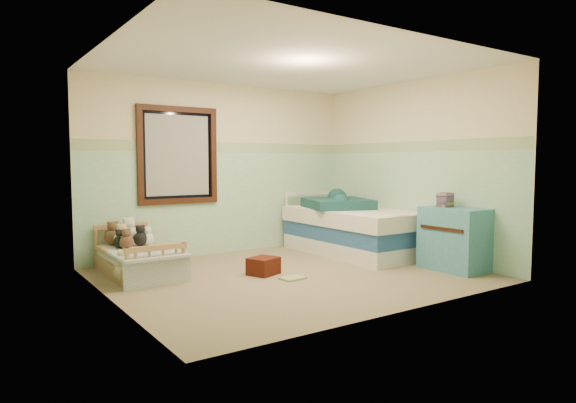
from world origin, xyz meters
TOP-DOWN VIEW (x-y plane):
  - floor at (0.00, 0.00)m, footprint 4.20×3.60m
  - ceiling at (0.00, 0.00)m, footprint 4.20×3.60m
  - wall_back at (0.00, 1.80)m, footprint 4.20×0.04m
  - wall_front at (0.00, -1.80)m, footprint 4.20×0.04m
  - wall_left at (-2.10, 0.00)m, footprint 0.04×3.60m
  - wall_right at (2.10, 0.00)m, footprint 0.04×3.60m
  - wainscot_mint at (0.00, 1.79)m, footprint 4.20×0.01m
  - border_strip at (0.00, 1.79)m, footprint 4.20×0.01m
  - window_frame at (-0.70, 1.76)m, footprint 1.16×0.06m
  - window_blinds at (-0.70, 1.77)m, footprint 0.92×0.01m
  - toddler_bed_frame at (-1.52, 1.05)m, footprint 0.70×1.39m
  - toddler_mattress at (-1.52, 1.05)m, footprint 0.64×1.33m
  - patchwork_quilt at (-1.52, 0.62)m, footprint 0.76×0.70m
  - plush_bed_brown at (-1.67, 1.55)m, footprint 0.21×0.21m
  - plush_bed_white at (-1.47, 1.55)m, footprint 0.24×0.24m
  - plush_bed_tan at (-1.62, 1.33)m, footprint 0.20×0.20m
  - plush_bed_dark at (-1.39, 1.33)m, footprint 0.18×0.18m
  - plush_floor_cream at (-1.71, 0.97)m, footprint 0.23×0.23m
  - plush_floor_tan at (-1.79, 0.64)m, footprint 0.26×0.26m
  - twin_bed_frame at (1.55, 0.63)m, footprint 1.05×2.10m
  - twin_boxspring at (1.55, 0.63)m, footprint 1.05×2.10m
  - twin_mattress at (1.55, 0.63)m, footprint 1.09×2.14m
  - teal_blanket at (1.50, 0.93)m, footprint 1.15×1.18m
  - dresser at (1.84, -0.93)m, footprint 0.49×0.79m
  - book_stack at (1.84, -0.78)m, footprint 0.19×0.16m
  - red_pillow at (-0.27, 0.20)m, footprint 0.41×0.39m
  - floor_book at (-0.12, -0.20)m, footprint 0.29×0.24m
  - extra_plush_0 at (-1.61, 1.19)m, footprint 0.17×0.17m
  - extra_plush_1 at (-1.31, 1.34)m, footprint 0.16×0.16m
  - extra_plush_2 at (-1.66, 1.29)m, footprint 0.16×0.16m
  - extra_plush_3 at (-1.48, 1.57)m, footprint 0.17×0.17m

SIDE VIEW (x-z plane):
  - floor at x=0.00m, z-range -0.02..0.00m
  - floor_book at x=-0.12m, z-range 0.00..0.03m
  - toddler_bed_frame at x=-1.52m, z-range 0.00..0.18m
  - red_pillow at x=-0.27m, z-range 0.00..0.21m
  - twin_bed_frame at x=1.55m, z-range 0.00..0.22m
  - plush_floor_cream at x=-1.71m, z-range 0.00..0.23m
  - plush_floor_tan at x=-1.79m, z-range 0.00..0.26m
  - toddler_mattress at x=-1.52m, z-range 0.18..0.30m
  - patchwork_quilt at x=-1.52m, z-range 0.30..0.33m
  - twin_boxspring at x=1.55m, z-range 0.22..0.44m
  - extra_plush_2 at x=-1.66m, z-range 0.30..0.46m
  - extra_plush_1 at x=-1.31m, z-range 0.30..0.46m
  - extra_plush_0 at x=-1.61m, z-range 0.30..0.47m
  - extra_plush_3 at x=-1.48m, z-range 0.30..0.47m
  - plush_bed_dark at x=-1.39m, z-range 0.30..0.48m
  - dresser at x=1.84m, z-range 0.00..0.79m
  - plush_bed_tan at x=-1.62m, z-range 0.30..0.50m
  - plush_bed_brown at x=-1.67m, z-range 0.30..0.51m
  - plush_bed_white at x=-1.47m, z-range 0.30..0.54m
  - twin_mattress at x=1.55m, z-range 0.44..0.66m
  - teal_blanket at x=1.50m, z-range 0.66..0.80m
  - wainscot_mint at x=0.00m, z-range 0.00..1.50m
  - book_stack at x=1.84m, z-range 0.79..0.97m
  - wall_back at x=0.00m, z-range 0.00..2.50m
  - wall_front at x=0.00m, z-range 0.00..2.50m
  - wall_left at x=-2.10m, z-range 0.00..2.50m
  - wall_right at x=2.10m, z-range 0.00..2.50m
  - window_blinds at x=-0.70m, z-range 0.89..2.01m
  - window_frame at x=-0.70m, z-range 0.77..2.13m
  - border_strip at x=0.00m, z-range 1.50..1.65m
  - ceiling at x=0.00m, z-range 2.50..2.52m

